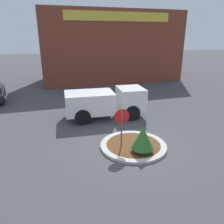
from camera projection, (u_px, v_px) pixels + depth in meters
ground_plane at (133, 147)px, 10.77m from camera, size 120.00×120.00×0.00m
traffic_island at (133, 145)px, 10.75m from camera, size 3.25×3.25×0.13m
stop_sign at (122, 121)px, 10.12m from camera, size 0.73×0.07×2.05m
island_shrub at (143, 138)px, 9.82m from camera, size 1.04×1.04×1.23m
utility_truck at (105, 102)px, 14.24m from camera, size 5.24×2.38×1.91m
storefront_building at (111, 47)px, 25.55m from camera, size 15.78×6.07×7.75m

